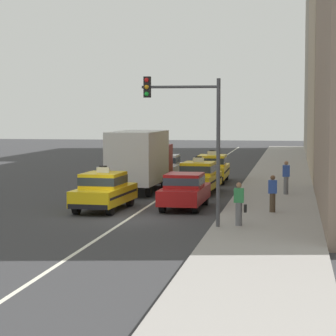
{
  "coord_description": "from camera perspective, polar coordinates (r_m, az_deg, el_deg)",
  "views": [
    {
      "loc": [
        6.56,
        -29.17,
        4.35
      ],
      "look_at": [
        -0.07,
        9.94,
        1.3
      ],
      "focal_mm": 80.09,
      "sensor_mm": 36.0,
      "label": 1
    }
  ],
  "objects": [
    {
      "name": "taxi_right_third",
      "position": [
        45.55,
        3.38,
        0.02
      ],
      "size": [
        1.88,
        4.58,
        1.96
      ],
      "color": "black",
      "rests_on": "ground"
    },
    {
      "name": "taxi_left_nearest",
      "position": [
        32.78,
        -4.9,
        -1.7
      ],
      "size": [
        2.05,
        4.65,
        1.96
      ],
      "color": "black",
      "rests_on": "ground"
    },
    {
      "name": "pedestrian_by_storefront",
      "position": [
        31.27,
        7.96,
        -1.93
      ],
      "size": [
        0.36,
        0.24,
        1.54
      ],
      "color": "#473828",
      "rests_on": "sidewalk_curb"
    },
    {
      "name": "pedestrian_near_crosswalk",
      "position": [
        27.47,
        5.44,
        -2.75
      ],
      "size": [
        0.47,
        0.24,
        1.58
      ],
      "color": "slate",
      "rests_on": "sidewalk_curb"
    },
    {
      "name": "sidewalk_curb",
      "position": [
        44.39,
        8.34,
        -1.18
      ],
      "size": [
        4.0,
        90.0,
        0.15
      ],
      "primitive_type": "cube",
      "color": "#9E9993",
      "rests_on": "ground"
    },
    {
      "name": "pedestrian_mid_block",
      "position": [
        37.98,
        8.98,
        -0.71
      ],
      "size": [
        0.36,
        0.24,
        1.68
      ],
      "color": "slate",
      "rests_on": "sidewalk_curb"
    },
    {
      "name": "sedan_left_third",
      "position": [
        46.99,
        -0.17,
        0.12
      ],
      "size": [
        1.78,
        4.31,
        1.58
      ],
      "color": "black",
      "rests_on": "ground"
    },
    {
      "name": "ground_plane",
      "position": [
        30.21,
        -3.03,
        -3.89
      ],
      "size": [
        160.0,
        160.0,
        0.0
      ],
      "primitive_type": "plane",
      "color": "#353538"
    },
    {
      "name": "box_truck_left_second",
      "position": [
        39.98,
        -2.06,
        0.71
      ],
      "size": [
        2.42,
        7.01,
        3.27
      ],
      "color": "black",
      "rests_on": "ground"
    },
    {
      "name": "taxi_right_second",
      "position": [
        39.29,
        2.36,
        -0.68
      ],
      "size": [
        2.01,
        4.64,
        1.96
      ],
      "color": "black",
      "rests_on": "ground"
    },
    {
      "name": "sedan_right_nearest",
      "position": [
        33.16,
        1.27,
        -1.66
      ],
      "size": [
        1.84,
        4.33,
        1.58
      ],
      "color": "black",
      "rests_on": "ground"
    },
    {
      "name": "traffic_light_pole",
      "position": [
        27.07,
        1.82,
        3.28
      ],
      "size": [
        2.87,
        0.33,
        5.58
      ],
      "color": "#47474C",
      "rests_on": "ground"
    },
    {
      "name": "lane_stripe_left_right",
      "position": [
        49.8,
        2.02,
        -0.61
      ],
      "size": [
        0.14,
        80.0,
        0.01
      ],
      "primitive_type": "cube",
      "color": "silver",
      "rests_on": "ground"
    }
  ]
}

